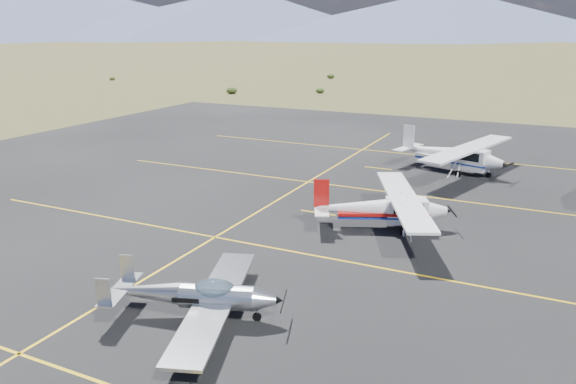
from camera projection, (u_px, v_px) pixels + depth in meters
The scene contains 5 objects.
ground at pixel (315, 277), 22.45m from camera, with size 1600.00×1600.00×0.00m, color #383D1C.
apron at pixel (369, 224), 28.49m from camera, with size 72.00×72.00×0.02m, color black.
aircraft_low_wing at pixel (197, 295), 19.07m from camera, with size 5.98×8.08×1.77m.
aircraft_cessna at pixel (383, 207), 27.55m from camera, with size 7.18×9.51×2.49m.
aircraft_plain at pixel (452, 154), 38.44m from camera, with size 7.48×11.16×2.84m.
Camera 1 is at (7.96, -18.98, 9.63)m, focal length 35.00 mm.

